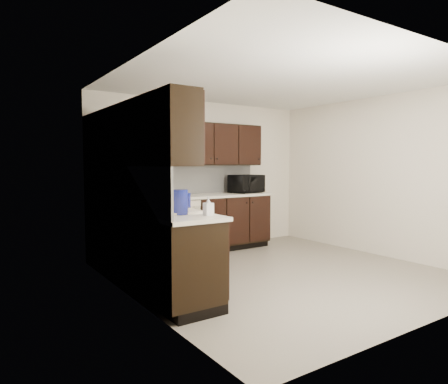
{
  "coord_description": "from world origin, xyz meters",
  "views": [
    {
      "loc": [
        -3.52,
        -3.88,
        1.44
      ],
      "look_at": [
        -0.51,
        0.6,
        1.06
      ],
      "focal_mm": 32.0,
      "sensor_mm": 36.0,
      "label": 1
    }
  ],
  "objects_px": {
    "toaster_oven": "(150,189)",
    "blue_pitcher": "(180,202)",
    "microwave": "(246,184)",
    "storage_bin": "(119,195)",
    "sink": "(165,216)"
  },
  "relations": [
    {
      "from": "storage_bin",
      "to": "sink",
      "type": "bearing_deg",
      "value": -88.91
    },
    {
      "from": "sink",
      "to": "microwave",
      "type": "height_order",
      "value": "microwave"
    },
    {
      "from": "microwave",
      "to": "storage_bin",
      "type": "xyz_separation_m",
      "value": [
        -2.39,
        -0.32,
        -0.07
      ]
    },
    {
      "from": "microwave",
      "to": "toaster_oven",
      "type": "distance_m",
      "value": 1.79
    },
    {
      "from": "storage_bin",
      "to": "blue_pitcher",
      "type": "height_order",
      "value": "blue_pitcher"
    },
    {
      "from": "toaster_oven",
      "to": "blue_pitcher",
      "type": "height_order",
      "value": "blue_pitcher"
    },
    {
      "from": "sink",
      "to": "microwave",
      "type": "distance_m",
      "value": 2.91
    },
    {
      "from": "toaster_oven",
      "to": "blue_pitcher",
      "type": "distance_m",
      "value": 2.17
    },
    {
      "from": "toaster_oven",
      "to": "storage_bin",
      "type": "xyz_separation_m",
      "value": [
        -0.6,
        -0.38,
        -0.04
      ]
    },
    {
      "from": "microwave",
      "to": "toaster_oven",
      "type": "relative_size",
      "value": 1.46
    },
    {
      "from": "sink",
      "to": "storage_bin",
      "type": "xyz_separation_m",
      "value": [
        -0.03,
        1.36,
        0.14
      ]
    },
    {
      "from": "microwave",
      "to": "blue_pitcher",
      "type": "distance_m",
      "value": 3.12
    },
    {
      "from": "sink",
      "to": "toaster_oven",
      "type": "relative_size",
      "value": 2.12
    },
    {
      "from": "microwave",
      "to": "toaster_oven",
      "type": "bearing_deg",
      "value": 167.7
    },
    {
      "from": "microwave",
      "to": "toaster_oven",
      "type": "xyz_separation_m",
      "value": [
        -1.79,
        0.05,
        -0.03
      ]
    }
  ]
}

